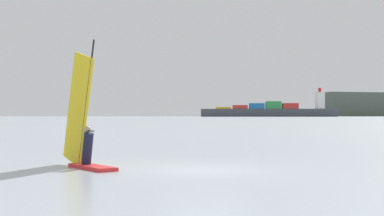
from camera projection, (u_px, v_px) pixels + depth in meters
The scene contains 3 objects.
ground_plane at pixel (204, 170), 16.80m from camera, with size 4000.00×4000.00×0.00m, color #9EA8B2.
windsurfer at pixel (84, 134), 17.50m from camera, with size 2.01×3.12×4.29m.
cargo_ship at pixel (271, 110), 723.59m from camera, with size 186.82×60.79×39.62m.
Camera 1 is at (-2.55, -16.63, 1.75)m, focal length 48.88 mm.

